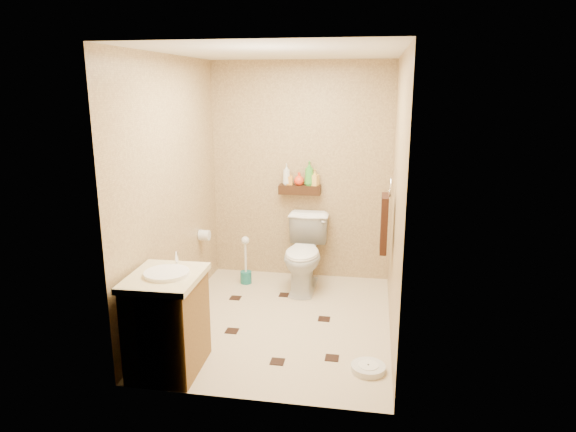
# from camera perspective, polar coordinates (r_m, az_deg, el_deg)

# --- Properties ---
(ground) EXTENTS (2.50, 2.50, 0.00)m
(ground) POSITION_cam_1_polar(r_m,az_deg,el_deg) (4.89, -0.80, -11.60)
(ground) COLOR #BCAE8A
(ground) RESTS_ON ground
(wall_back) EXTENTS (2.00, 0.04, 2.40)m
(wall_back) POSITION_cam_1_polar(r_m,az_deg,el_deg) (5.70, 1.44, 4.89)
(wall_back) COLOR tan
(wall_back) RESTS_ON ground
(wall_front) EXTENTS (2.00, 0.04, 2.40)m
(wall_front) POSITION_cam_1_polar(r_m,az_deg,el_deg) (3.31, -4.81, -2.16)
(wall_front) COLOR tan
(wall_front) RESTS_ON ground
(wall_left) EXTENTS (0.04, 2.50, 2.40)m
(wall_left) POSITION_cam_1_polar(r_m,az_deg,el_deg) (4.77, -12.76, 2.67)
(wall_left) COLOR tan
(wall_left) RESTS_ON ground
(wall_right) EXTENTS (0.04, 2.50, 2.40)m
(wall_right) POSITION_cam_1_polar(r_m,az_deg,el_deg) (4.42, 11.99, 1.80)
(wall_right) COLOR tan
(wall_right) RESTS_ON ground
(ceiling) EXTENTS (2.00, 2.50, 0.02)m
(ceiling) POSITION_cam_1_polar(r_m,az_deg,el_deg) (4.40, -0.92, 17.77)
(ceiling) COLOR silver
(ceiling) RESTS_ON wall_back
(wall_shelf) EXTENTS (0.46, 0.14, 0.10)m
(wall_shelf) POSITION_cam_1_polar(r_m,az_deg,el_deg) (5.66, 1.31, 2.96)
(wall_shelf) COLOR #331F0D
(wall_shelf) RESTS_ON wall_back
(floor_accents) EXTENTS (1.20, 1.44, 0.01)m
(floor_accents) POSITION_cam_1_polar(r_m,az_deg,el_deg) (4.82, -0.96, -11.93)
(floor_accents) COLOR black
(floor_accents) RESTS_ON ground
(toilet) EXTENTS (0.44, 0.77, 0.78)m
(toilet) POSITION_cam_1_polar(r_m,az_deg,el_deg) (5.48, 1.85, -4.23)
(toilet) COLOR white
(toilet) RESTS_ON ground
(vanity) EXTENTS (0.53, 0.64, 0.89)m
(vanity) POSITION_cam_1_polar(r_m,az_deg,el_deg) (4.08, -13.25, -11.30)
(vanity) COLOR brown
(vanity) RESTS_ON ground
(bathroom_scale) EXTENTS (0.32, 0.32, 0.05)m
(bathroom_scale) POSITION_cam_1_polar(r_m,az_deg,el_deg) (4.16, 8.90, -16.35)
(bathroom_scale) COLOR silver
(bathroom_scale) RESTS_ON ground
(toilet_brush) EXTENTS (0.12, 0.12, 0.54)m
(toilet_brush) POSITION_cam_1_polar(r_m,az_deg,el_deg) (5.71, -4.72, -5.66)
(toilet_brush) COLOR #1A6A66
(toilet_brush) RESTS_ON ground
(towel_ring) EXTENTS (0.12, 0.30, 0.76)m
(towel_ring) POSITION_cam_1_polar(r_m,az_deg,el_deg) (4.72, 10.68, -0.53)
(towel_ring) COLOR silver
(towel_ring) RESTS_ON wall_right
(toilet_paper) EXTENTS (0.12, 0.11, 0.12)m
(toilet_paper) POSITION_cam_1_polar(r_m,az_deg,el_deg) (5.49, -9.29, -2.11)
(toilet_paper) COLOR silver
(toilet_paper) RESTS_ON wall_left
(bottle_a) EXTENTS (0.11, 0.11, 0.23)m
(bottle_a) POSITION_cam_1_polar(r_m,az_deg,el_deg) (5.65, -0.15, 4.65)
(bottle_a) COLOR silver
(bottle_a) RESTS_ON wall_shelf
(bottle_b) EXTENTS (0.07, 0.08, 0.15)m
(bottle_b) POSITION_cam_1_polar(r_m,az_deg,el_deg) (5.65, 0.17, 4.21)
(bottle_b) COLOR orange
(bottle_b) RESTS_ON wall_shelf
(bottle_c) EXTENTS (0.15, 0.15, 0.14)m
(bottle_c) POSITION_cam_1_polar(r_m,az_deg,el_deg) (5.64, 1.24, 4.17)
(bottle_c) COLOR #EE3C1C
(bottle_c) RESTS_ON wall_shelf
(bottle_d) EXTENTS (0.12, 0.12, 0.27)m
(bottle_d) POSITION_cam_1_polar(r_m,az_deg,el_deg) (5.61, 2.38, 4.75)
(bottle_d) COLOR green
(bottle_d) RESTS_ON wall_shelf
(bottle_e) EXTENTS (0.10, 0.10, 0.18)m
(bottle_e) POSITION_cam_1_polar(r_m,az_deg,el_deg) (5.61, 2.99, 4.30)
(bottle_e) COLOR #E5B34C
(bottle_e) RESTS_ON wall_shelf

